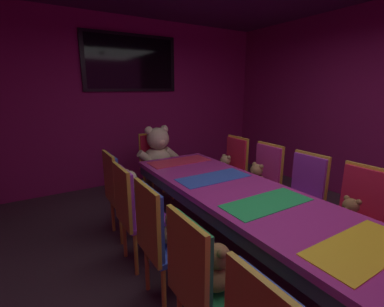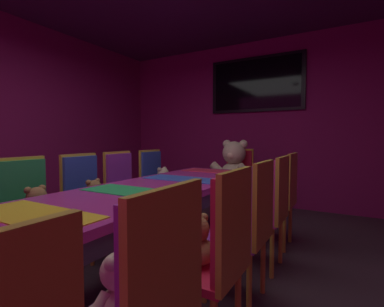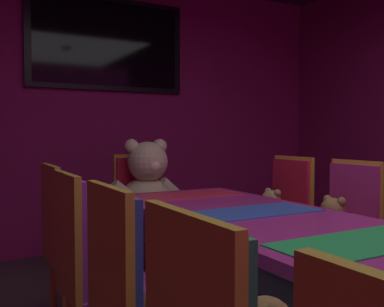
# 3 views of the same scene
# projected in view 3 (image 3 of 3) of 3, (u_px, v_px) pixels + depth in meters

# --- Properties ---
(wall_back) EXTENTS (5.20, 0.12, 2.80)m
(wall_back) POSITION_uv_depth(u_px,v_px,m) (106.00, 110.00, 4.44)
(wall_back) COLOR #8C1959
(wall_back) RESTS_ON ground_plane
(banquet_table) EXTENTS (0.90, 3.47, 0.75)m
(banquet_table) POSITION_uv_depth(u_px,v_px,m) (365.00, 264.00, 1.68)
(banquet_table) COLOR #B22D8C
(banquet_table) RESTS_ON ground_plane
(chair_left_3) EXTENTS (0.42, 0.41, 0.98)m
(chair_left_3) POSITION_uv_depth(u_px,v_px,m) (131.00, 296.00, 1.50)
(chair_left_3) COLOR #2D47B2
(chair_left_3) RESTS_ON ground_plane
(teddy_left_3) EXTENTS (0.24, 0.30, 0.29)m
(teddy_left_3) POSITION_uv_depth(u_px,v_px,m) (169.00, 293.00, 1.57)
(teddy_left_3) COLOR olive
(teddy_left_3) RESTS_ON chair_left_3
(chair_left_4) EXTENTS (0.42, 0.41, 0.98)m
(chair_left_4) POSITION_uv_depth(u_px,v_px,m) (85.00, 258.00, 1.97)
(chair_left_4) COLOR purple
(chair_left_4) RESTS_ON ground_plane
(chair_left_5) EXTENTS (0.42, 0.41, 0.98)m
(chair_left_5) POSITION_uv_depth(u_px,v_px,m) (65.00, 233.00, 2.48)
(chair_left_5) COLOR #2D47B2
(chair_left_5) RESTS_ON ground_plane
(teddy_left_5) EXTENTS (0.25, 0.32, 0.31)m
(teddy_left_5) POSITION_uv_depth(u_px,v_px,m) (90.00, 231.00, 2.55)
(teddy_left_5) COLOR beige
(teddy_left_5) RESTS_ON chair_left_5
(chair_right_4) EXTENTS (0.42, 0.41, 0.98)m
(chair_right_4) POSITION_uv_depth(u_px,v_px,m) (348.00, 221.00, 2.82)
(chair_right_4) COLOR #CC338C
(chair_right_4) RESTS_ON ground_plane
(teddy_right_4) EXTENTS (0.25, 0.32, 0.31)m
(teddy_right_4) POSITION_uv_depth(u_px,v_px,m) (332.00, 224.00, 2.75)
(teddy_right_4) COLOR #9E7247
(teddy_right_4) RESTS_ON chair_right_4
(chair_right_5) EXTENTS (0.42, 0.41, 0.98)m
(chair_right_5) POSITION_uv_depth(u_px,v_px,m) (285.00, 208.00, 3.32)
(chair_right_5) COLOR red
(chair_right_5) RESTS_ON ground_plane
(teddy_right_5) EXTENTS (0.24, 0.31, 0.29)m
(teddy_right_5) POSITION_uv_depth(u_px,v_px,m) (270.00, 211.00, 3.25)
(teddy_right_5) COLOR tan
(teddy_right_5) RESTS_ON chair_right_5
(throne_chair) EXTENTS (0.41, 0.42, 0.98)m
(throne_chair) POSITION_uv_depth(u_px,v_px,m) (140.00, 201.00, 3.67)
(throne_chair) COLOR red
(throne_chair) RESTS_ON ground_plane
(king_teddy_bear) EXTENTS (0.70, 0.54, 0.66)m
(king_teddy_bear) POSITION_uv_depth(u_px,v_px,m) (148.00, 186.00, 3.52)
(king_teddy_bear) COLOR beige
(king_teddy_bear) RESTS_ON throne_chair
(wall_tv) EXTENTS (1.58, 0.06, 0.92)m
(wall_tv) POSITION_uv_depth(u_px,v_px,m) (108.00, 44.00, 4.33)
(wall_tv) COLOR black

